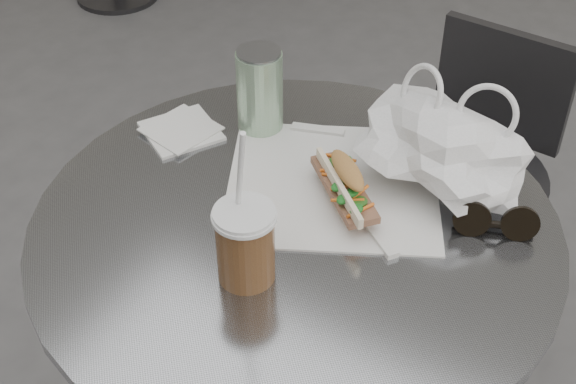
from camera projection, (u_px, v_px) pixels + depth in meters
The scene contains 9 objects.
cafe_table at pixel (294, 345), 1.32m from camera, with size 0.76×0.76×0.74m.
chair_far at pixel (459, 211), 1.80m from camera, with size 0.37×0.38×0.71m.
sandwich_paper at pixel (333, 184), 1.21m from camera, with size 0.31×0.30×0.00m, color white.
banh_mi at pixel (345, 185), 1.15m from camera, with size 0.20×0.19×0.07m.
iced_coffee at pixel (245, 243), 1.02m from camera, with size 0.08×0.08×0.24m.
sunglasses at pixel (495, 223), 1.11m from camera, with size 0.12×0.07×0.05m.
plastic_bag at pixel (442, 148), 1.17m from camera, with size 0.25×0.19×0.12m, color white, non-canonical shape.
napkin_stack at pixel (181, 130), 1.31m from camera, with size 0.15×0.15×0.01m.
drink_can at pixel (260, 90), 1.28m from camera, with size 0.07×0.07×0.14m.
Camera 1 is at (0.44, -0.52, 1.51)m, focal length 50.00 mm.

